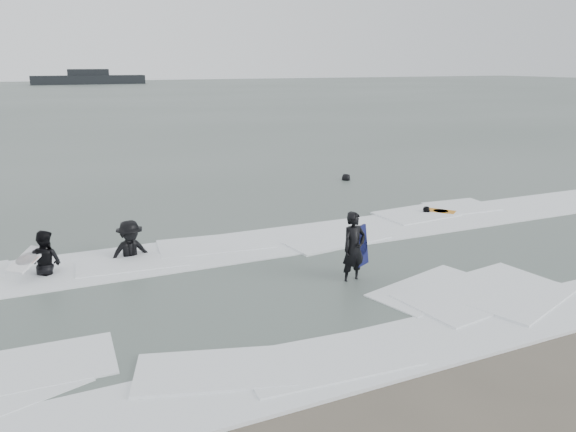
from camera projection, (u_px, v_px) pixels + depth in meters
name	position (u px, v px, depth m)	size (l,w,h in m)	color
ground	(393.00, 333.00, 10.88)	(320.00, 320.00, 0.00)	brown
sea	(78.00, 98.00, 81.32)	(320.00, 320.00, 0.00)	#47544C
surfer_centre	(353.00, 283.00, 13.37)	(0.64, 0.42, 1.76)	black
surfer_wading	(47.00, 275.00, 13.82)	(0.83, 0.65, 1.71)	black
surfer_breaker	(131.00, 259.00, 14.96)	(1.24, 0.71, 1.92)	black
surfer_right_near	(426.00, 215.00, 19.24)	(0.86, 0.36, 1.47)	black
surfer_right_far	(346.00, 181.00, 24.69)	(0.73, 0.47, 1.49)	black
surf_foam	(309.00, 269.00, 14.13)	(30.03, 9.06, 0.09)	white
bodyboards	(297.00, 235.00, 15.34)	(13.93, 4.71, 1.25)	#0D103F
vessel_horizon	(89.00, 79.00, 131.10)	(25.31, 4.52, 3.44)	black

